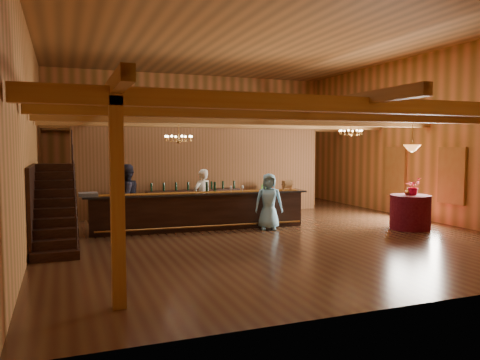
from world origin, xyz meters
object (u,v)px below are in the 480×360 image
object	(u,v)px
chandelier_left	(179,138)
chandelier_right	(351,132)
tasting_bar	(200,211)
round_table	(410,212)
staff_second	(126,197)
backbar_shelf	(194,203)
floor_plant	(261,197)
raffle_drum	(287,184)
guest	(269,202)
pendant_lamp	(412,148)
bartender	(202,197)
beverage_dispenser	(118,185)

from	to	relation	value
chandelier_left	chandelier_right	distance (m)	6.37
tasting_bar	chandelier_right	bearing A→B (deg)	11.64
round_table	staff_second	bearing A→B (deg)	159.40
backbar_shelf	floor_plant	world-z (taller)	floor_plant
raffle_drum	chandelier_left	distance (m)	3.63
raffle_drum	chandelier_right	world-z (taller)	chandelier_right
round_table	floor_plant	xyz separation A→B (m)	(-2.73, 4.76, 0.06)
guest	pendant_lamp	bearing A→B (deg)	-0.66
guest	floor_plant	distance (m)	3.58
bartender	floor_plant	xyz separation A→B (m)	(2.84, 1.97, -0.31)
backbar_shelf	chandelier_right	distance (m)	6.04
chandelier_right	floor_plant	world-z (taller)	chandelier_right
raffle_drum	round_table	world-z (taller)	raffle_drum
staff_second	guest	distance (m)	4.21
bartender	staff_second	bearing A→B (deg)	-27.32
chandelier_left	pendant_lamp	world-z (taller)	same
beverage_dispenser	staff_second	world-z (taller)	staff_second
backbar_shelf	guest	size ratio (longest dim) A/B	2.02
raffle_drum	bartender	bearing A→B (deg)	161.40
round_table	raffle_drum	bearing A→B (deg)	147.57
chandelier_right	beverage_dispenser	bearing A→B (deg)	-175.18
chandelier_left	chandelier_right	size ratio (longest dim) A/B	1.00
guest	tasting_bar	bearing A→B (deg)	177.47
pendant_lamp	bartender	distance (m)	6.43
tasting_bar	chandelier_right	world-z (taller)	chandelier_right
beverage_dispenser	guest	bearing A→B (deg)	-12.41
beverage_dispenser	pendant_lamp	bearing A→B (deg)	-15.99
round_table	bartender	bearing A→B (deg)	153.35
backbar_shelf	staff_second	xyz separation A→B (m)	(-2.51, -1.63, 0.49)
beverage_dispenser	round_table	xyz separation A→B (m)	(8.17, -2.34, -0.87)
backbar_shelf	chandelier_right	bearing A→B (deg)	-24.18
round_table	guest	world-z (taller)	guest
tasting_bar	staff_second	distance (m)	2.21
bartender	chandelier_right	bearing A→B (deg)	158.97
chandelier_right	guest	size ratio (longest dim) A/B	0.48
backbar_shelf	bartender	distance (m)	1.85
tasting_bar	beverage_dispenser	world-z (taller)	beverage_dispenser
bartender	floor_plant	bearing A→B (deg)	-168.74
staff_second	raffle_drum	bearing A→B (deg)	128.83
chandelier_left	beverage_dispenser	bearing A→B (deg)	-178.38
staff_second	backbar_shelf	bearing A→B (deg)	173.59
backbar_shelf	staff_second	world-z (taller)	staff_second
tasting_bar	guest	distance (m)	2.06
beverage_dispenser	chandelier_right	distance (m)	8.28
backbar_shelf	bartender	size ratio (longest dim) A/B	1.91
staff_second	bartender	bearing A→B (deg)	136.67
beverage_dispenser	backbar_shelf	bearing A→B (deg)	38.53
chandelier_left	staff_second	distance (m)	2.33
tasting_bar	backbar_shelf	bearing A→B (deg)	81.59
raffle_drum	floor_plant	bearing A→B (deg)	82.88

